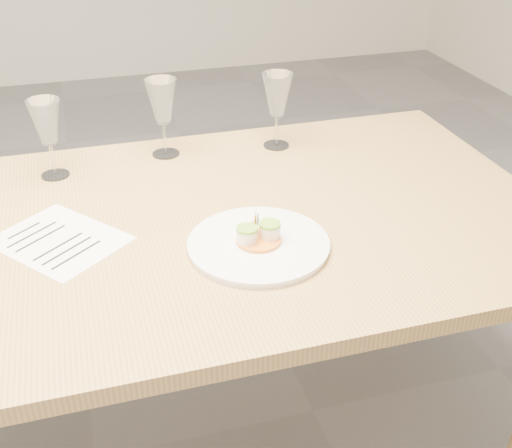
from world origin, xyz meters
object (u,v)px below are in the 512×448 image
object	(u,v)px
recipe_sheet	(59,240)
wine_glass_2	(277,96)
dinner_plate	(259,243)
dining_table	(57,264)
wine_glass_1	(162,103)
wine_glass_0	(46,124)

from	to	relation	value
recipe_sheet	wine_glass_2	xyz separation A→B (m)	(0.63, 0.36, 0.15)
dinner_plate	recipe_sheet	xyz separation A→B (m)	(-0.43, 0.15, -0.01)
dinner_plate	dining_table	bearing A→B (deg)	159.80
dining_table	wine_glass_1	bearing A→B (deg)	50.18
wine_glass_0	recipe_sheet	bearing A→B (deg)	-89.84
dinner_plate	wine_glass_2	distance (m)	0.57
wine_glass_2	dining_table	bearing A→B (deg)	-151.26
wine_glass_0	wine_glass_1	distance (m)	0.31
recipe_sheet	wine_glass_0	size ratio (longest dim) A/B	1.64
dining_table	wine_glass_1	world-z (taller)	wine_glass_1
recipe_sheet	wine_glass_2	bearing A→B (deg)	-9.23
wine_glass_0	wine_glass_1	bearing A→B (deg)	9.74
dining_table	recipe_sheet	world-z (taller)	recipe_sheet
dining_table	recipe_sheet	distance (m)	0.07
dinner_plate	wine_glass_1	bearing A→B (deg)	102.16
recipe_sheet	wine_glass_1	size ratio (longest dim) A/B	1.58
dining_table	wine_glass_2	size ratio (longest dim) A/B	10.97
dining_table	dinner_plate	size ratio (longest dim) A/B	7.59
dinner_plate	wine_glass_1	size ratio (longest dim) A/B	1.43
dining_table	wine_glass_0	xyz separation A→B (m)	(0.01, 0.33, 0.22)
recipe_sheet	wine_glass_2	size ratio (longest dim) A/B	1.60
wine_glass_1	wine_glass_2	distance (m)	0.33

